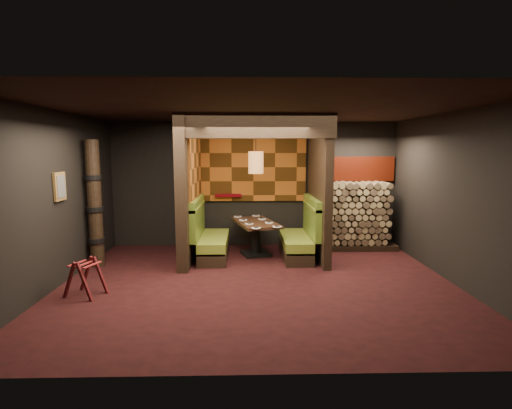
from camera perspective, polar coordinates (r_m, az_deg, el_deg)
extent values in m
cube|color=black|center=(6.80, 0.29, -11.24)|extent=(6.50, 5.50, 0.02)
cube|color=black|center=(6.46, 0.30, 13.60)|extent=(6.50, 5.50, 0.02)
cube|color=black|center=(9.22, -0.23, 2.92)|extent=(6.50, 0.02, 2.85)
cube|color=black|center=(3.75, 1.59, -4.19)|extent=(6.50, 0.02, 2.85)
cube|color=black|center=(7.16, -26.78, 0.69)|extent=(0.02, 5.50, 2.85)
cube|color=black|center=(7.34, 26.67, 0.85)|extent=(0.02, 5.50, 2.85)
cube|color=black|center=(8.19, -9.55, 2.20)|extent=(0.20, 2.20, 2.85)
cube|color=black|center=(8.30, 8.95, 2.28)|extent=(0.15, 2.10, 2.85)
cube|color=black|center=(7.14, -0.08, 11.19)|extent=(2.85, 0.18, 0.44)
cube|color=#9C4E18|center=(9.14, -0.38, 5.36)|extent=(2.40, 0.06, 1.55)
cube|color=#9C4E18|center=(8.32, -8.63, 5.24)|extent=(0.04, 1.85, 1.45)
cube|color=#55050B|center=(9.14, -3.98, 1.31)|extent=(0.60, 0.12, 0.07)
cube|color=black|center=(8.37, -5.97, -6.77)|extent=(0.55, 1.60, 0.22)
cube|color=olive|center=(8.31, -5.99, -5.10)|extent=(0.55, 1.60, 0.18)
cube|color=#3E5916|center=(8.26, -8.35, -2.45)|extent=(0.12, 1.60, 0.78)
cube|color=olive|center=(8.21, -8.40, -0.05)|extent=(0.15, 1.60, 0.06)
cube|color=black|center=(8.40, 5.61, -6.70)|extent=(0.55, 1.60, 0.22)
cube|color=olive|center=(8.34, 5.63, -5.04)|extent=(0.55, 1.60, 0.18)
cube|color=#3E5916|center=(8.32, 7.96, -2.38)|extent=(0.12, 1.60, 0.78)
cube|color=olive|center=(8.26, 8.01, 0.01)|extent=(0.15, 1.60, 0.06)
cube|color=black|center=(8.53, -0.02, -7.00)|extent=(0.68, 0.68, 0.06)
cylinder|color=black|center=(8.46, -0.03, -5.04)|extent=(0.20, 0.20, 0.66)
cube|color=#382417|center=(8.39, -0.03, -2.65)|extent=(1.08, 1.51, 0.06)
cylinder|color=white|center=(7.66, -0.01, -3.37)|extent=(0.18, 0.18, 0.01)
cube|color=black|center=(7.66, -0.01, -3.25)|extent=(0.10, 0.12, 0.02)
cylinder|color=white|center=(7.80, 3.00, -3.18)|extent=(0.18, 0.18, 0.01)
cube|color=black|center=(7.79, 3.00, -3.07)|extent=(0.10, 0.12, 0.02)
cylinder|color=white|center=(8.10, -0.98, -2.76)|extent=(0.18, 0.18, 0.01)
cube|color=black|center=(8.10, -0.98, -2.65)|extent=(0.10, 0.12, 0.02)
cylinder|color=white|center=(8.23, 1.88, -2.60)|extent=(0.18, 0.18, 0.01)
cube|color=black|center=(8.22, 1.88, -2.49)|extent=(0.10, 0.12, 0.02)
cylinder|color=white|center=(8.54, -1.86, -2.21)|extent=(0.18, 0.18, 0.01)
cube|color=black|center=(8.54, -1.86, -2.11)|extent=(0.10, 0.12, 0.02)
cylinder|color=white|center=(8.66, 0.87, -2.07)|extent=(0.18, 0.18, 0.01)
cube|color=black|center=(8.66, 0.87, -1.97)|extent=(0.10, 0.12, 0.02)
cylinder|color=white|center=(8.98, -2.64, -1.72)|extent=(0.18, 0.18, 0.01)
cube|color=black|center=(8.98, -2.64, -1.62)|extent=(0.10, 0.12, 0.02)
cylinder|color=white|center=(9.10, -0.04, -1.59)|extent=(0.18, 0.18, 0.01)
cube|color=black|center=(9.10, -0.04, -1.49)|extent=(0.10, 0.12, 0.02)
cylinder|color=#A86836|center=(8.20, -0.02, 6.02)|extent=(0.31, 0.31, 0.45)
sphere|color=#FFC672|center=(8.20, -0.02, 6.02)|extent=(0.18, 0.18, 0.18)
cylinder|color=black|center=(8.20, -0.02, 9.93)|extent=(0.02, 0.02, 0.67)
cube|color=olive|center=(7.21, -26.25, 2.33)|extent=(0.04, 0.36, 0.46)
cube|color=#3F3F3F|center=(7.20, -26.07, 2.33)|extent=(0.01, 0.27, 0.36)
cube|color=#440E10|center=(6.67, -25.13, -9.88)|extent=(0.27, 0.13, 0.61)
cube|color=#440E10|center=(6.48, -23.27, -10.27)|extent=(0.27, 0.13, 0.61)
cube|color=#440E10|center=(6.92, -23.11, -9.14)|extent=(0.27, 0.13, 0.61)
cube|color=#440E10|center=(6.74, -21.27, -9.48)|extent=(0.27, 0.13, 0.61)
cube|color=maroon|center=(6.73, -24.21, -7.66)|extent=(0.17, 0.37, 0.02)
cube|color=maroon|center=(6.64, -23.29, -7.82)|extent=(0.17, 0.37, 0.02)
cube|color=maroon|center=(6.55, -22.35, -7.98)|extent=(0.17, 0.37, 0.02)
cylinder|color=black|center=(8.11, -22.05, 0.09)|extent=(0.26, 0.26, 2.40)
cylinder|color=black|center=(8.22, -21.80, -4.75)|extent=(0.31, 0.31, 0.09)
cylinder|color=black|center=(8.12, -22.01, -0.61)|extent=(0.31, 0.31, 0.09)
cylinder|color=black|center=(8.06, -22.23, 3.61)|extent=(0.31, 0.31, 0.09)
cube|color=black|center=(9.37, 14.02, -5.70)|extent=(1.73, 0.70, 0.12)
cube|color=brown|center=(9.22, 14.17, -1.17)|extent=(1.73, 0.70, 1.38)
cube|color=#661909|center=(9.45, 13.83, 4.97)|extent=(1.83, 0.10, 0.56)
cube|color=black|center=(8.57, 9.23, 2.45)|extent=(0.08, 0.08, 2.85)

